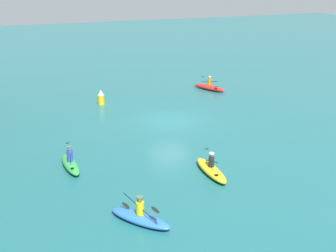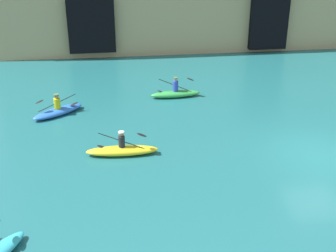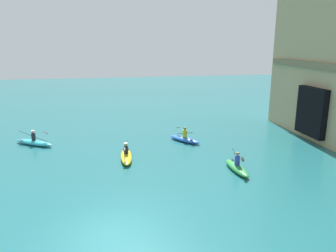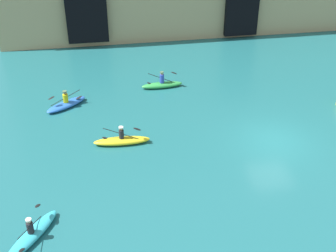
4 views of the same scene
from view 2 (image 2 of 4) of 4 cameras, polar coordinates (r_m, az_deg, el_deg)
The scene contains 4 objects.
ground_plane at distance 21.48m, azimuth 17.98°, elevation -3.41°, with size 120.00×120.00×0.00m, color #1E6066.
kayak_green at distance 26.44m, azimuth 0.92°, elevation 4.03°, with size 2.85×0.78×1.17m.
kayak_blue at distance 24.86m, azimuth -13.27°, elevation 1.84°, with size 2.78×2.30×1.15m.
kayak_yellow at distance 20.47m, azimuth -5.62°, elevation -2.92°, with size 3.17×0.83×1.12m.
Camera 2 is at (-8.82, -16.85, 9.97)m, focal length 50.00 mm.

